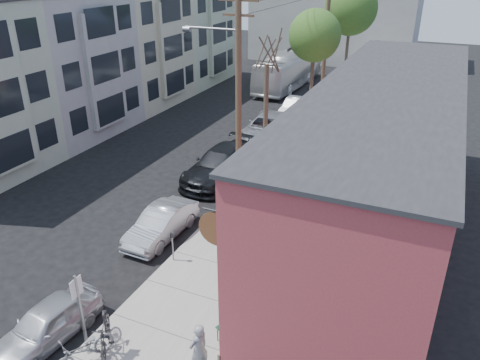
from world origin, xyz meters
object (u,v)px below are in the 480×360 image
at_px(patio_chair_a, 245,299).
at_px(bus, 289,69).
at_px(parking_meter_near, 172,242).
at_px(tree_leafy_far, 351,9).
at_px(cyclist, 235,216).
at_px(parked_bike_b, 84,350).
at_px(utility_pole_near, 237,94).
at_px(car_2, 222,164).
at_px(tree_bare, 265,125).
at_px(car_3, 268,128).
at_px(car_1, 161,224).
at_px(car_4, 295,107).
at_px(tree_leafy_mid, 315,36).
at_px(sign_post, 80,307).
at_px(parking_meter_far, 254,164).
at_px(car_0, 47,324).
at_px(patron_grey, 199,349).
at_px(patio_chair_b, 226,328).
at_px(parked_bike_a, 105,334).
at_px(patron_green, 259,242).

distance_m(patio_chair_a, bus, 30.93).
relative_size(parking_meter_near, bus, 0.11).
xyz_separation_m(tree_leafy_far, cyclist, (0.79, -24.33, -6.18)).
distance_m(patio_chair_a, parked_bike_b, 5.26).
height_order(utility_pole_near, car_2, utility_pole_near).
bearing_deg(tree_bare, car_3, 108.86).
xyz_separation_m(tree_leafy_far, car_1, (-2.00, -25.74, -6.49)).
height_order(tree_bare, car_4, tree_bare).
bearing_deg(car_3, tree_leafy_mid, 48.67).
xyz_separation_m(sign_post, tree_leafy_mid, (0.45, 21.86, 4.61)).
xyz_separation_m(parking_meter_far, car_2, (-1.68, -0.46, -0.13)).
xyz_separation_m(parking_meter_far, car_0, (-1.45, -13.35, -0.35)).
bearing_deg(patron_grey, tree_bare, -146.06).
distance_m(car_3, bus, 14.43).
relative_size(parking_meter_near, car_0, 0.33).
distance_m(parking_meter_far, patron_grey, 13.17).
relative_size(parking_meter_near, car_1, 0.31).
distance_m(parking_meter_far, car_0, 13.43).
bearing_deg(patio_chair_b, parked_bike_b, -118.34).
height_order(parking_meter_far, tree_leafy_far, tree_leafy_far).
height_order(parking_meter_near, car_4, car_4).
height_order(car_2, car_4, car_2).
bearing_deg(car_4, parking_meter_far, -82.82).
bearing_deg(parking_meter_near, car_3, 95.81).
bearing_deg(sign_post, car_2, 97.87).
xyz_separation_m(tree_bare, tree_leafy_far, (0.00, 18.79, 3.94)).
height_order(patio_chair_b, parked_bike_a, parked_bike_a).
bearing_deg(car_0, sign_post, 5.31).
relative_size(patio_chair_b, car_1, 0.22).
bearing_deg(parked_bike_a, bus, 66.56).
xyz_separation_m(cyclist, car_0, (-2.79, -7.97, -0.33)).
bearing_deg(patron_green, bus, -167.43).
distance_m(parking_meter_near, parked_bike_b, 5.54).
bearing_deg(sign_post, car_4, 93.54).
distance_m(tree_bare, patio_chair_a, 10.68).
xyz_separation_m(car_2, car_4, (0.23, 12.13, -0.16)).
bearing_deg(cyclist, tree_bare, -99.73).
bearing_deg(patio_chair_b, sign_post, -124.95).
bearing_deg(sign_post, patio_chair_b, 31.09).
bearing_deg(tree_leafy_mid, car_1, -97.45).
bearing_deg(patio_chair_b, car_0, -133.24).
distance_m(parking_meter_far, patron_green, 7.40).
bearing_deg(car_0, patron_grey, 13.09).
bearing_deg(car_2, parked_bike_a, -75.34).
height_order(tree_bare, car_2, tree_bare).
bearing_deg(patron_grey, parked_bike_a, -62.78).
xyz_separation_m(parked_bike_a, car_0, (-2.00, -0.32, -0.08)).
height_order(sign_post, car_3, sign_post).
bearing_deg(tree_bare, patron_grey, -76.75).
xyz_separation_m(car_0, car_4, (0.00, 25.02, 0.06)).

